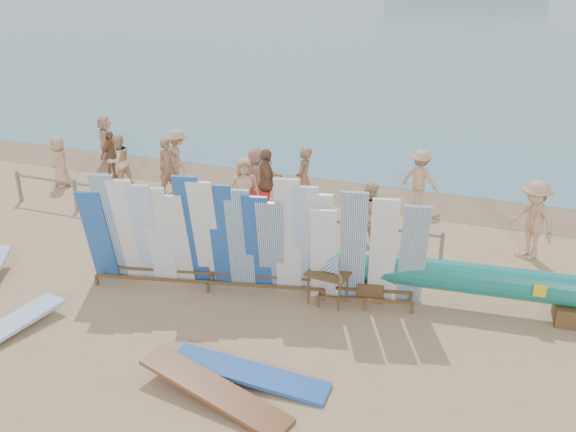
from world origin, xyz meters
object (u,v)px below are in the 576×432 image
at_px(vendor_table, 328,287).
at_px(flat_board_d, 250,379).
at_px(beachgoer_9, 420,179).
at_px(beachgoer_8, 370,213).
at_px(beach_chair_right, 286,218).
at_px(beachgoer_7, 304,179).
at_px(stroller, 277,217).
at_px(beach_chair_left, 258,213).
at_px(beachgoer_6, 244,189).
at_px(beachgoer_11, 106,139).
at_px(beachgoer_extra_0, 533,220).
at_px(outrigger_canoe, 469,280).
at_px(beachgoer_2, 119,161).
at_px(beachgoer_0, 60,161).
at_px(beachgoer_4, 266,183).
at_px(beachgoer_3, 178,157).
at_px(beachgoer_1, 168,167).
at_px(flat_board_c, 215,400).
at_px(side_surfboard_rack, 368,254).
at_px(beachgoer_extra_1, 111,155).
at_px(beachgoer_5, 256,175).
at_px(main_surfboard_rack, 208,237).

xyz_separation_m(vendor_table, flat_board_d, (-0.44, -2.86, -0.36)).
distance_m(beachgoer_9, beachgoer_8, 2.91).
xyz_separation_m(beach_chair_right, beachgoer_7, (0.01, 1.29, 0.66)).
xyz_separation_m(beach_chair_right, stroller, (-0.12, -0.38, 0.17)).
bearing_deg(beach_chair_left, beachgoer_9, 38.06).
bearing_deg(beachgoer_6, beach_chair_right, -36.06).
height_order(beachgoer_11, beachgoer_extra_0, beachgoer_extra_0).
xyz_separation_m(outrigger_canoe, beachgoer_7, (-4.82, 3.82, 0.28)).
distance_m(beach_chair_left, beachgoer_2, 5.24).
bearing_deg(beachgoer_9, outrigger_canoe, 125.83).
bearing_deg(beachgoer_0, beachgoer_4, 27.47).
xyz_separation_m(beachgoer_2, beachgoer_3, (1.55, 0.88, 0.04)).
bearing_deg(beach_chair_right, beachgoer_1, 153.39).
height_order(beachgoer_9, beachgoer_6, beachgoer_6).
height_order(flat_board_d, beachgoer_3, beachgoer_3).
bearing_deg(beachgoer_6, flat_board_c, -101.35).
height_order(outrigger_canoe, beachgoer_6, beachgoer_6).
bearing_deg(beachgoer_1, stroller, -80.72).
distance_m(side_surfboard_rack, beachgoer_8, 3.11).
bearing_deg(flat_board_c, beachgoer_7, 21.93).
xyz_separation_m(beach_chair_left, beachgoer_11, (-7.04, 3.01, 0.60)).
relative_size(beach_chair_right, beachgoer_1, 0.50).
bearing_deg(beachgoer_2, side_surfboard_rack, 85.69).
distance_m(beachgoer_extra_1, beachgoer_0, 1.55).
bearing_deg(beach_chair_left, side_surfboard_rack, -36.78).
xyz_separation_m(flat_board_d, beachgoer_extra_0, (4.19, 6.57, 0.94)).
xyz_separation_m(beachgoer_4, beachgoer_7, (0.81, 0.71, -0.03)).
distance_m(flat_board_d, beachgoer_0, 11.59).
distance_m(flat_board_c, beachgoer_6, 7.47).
distance_m(outrigger_canoe, beachgoer_6, 6.60).
bearing_deg(side_surfboard_rack, beach_chair_right, 120.00).
bearing_deg(beachgoer_extra_1, beachgoer_5, -90.99).
relative_size(beachgoer_8, beachgoer_11, 0.94).
relative_size(beachgoer_11, beachgoer_1, 0.97).
xyz_separation_m(beach_chair_left, stroller, (0.72, -0.46, 0.19)).
relative_size(main_surfboard_rack, beachgoer_6, 2.99).
relative_size(flat_board_d, beachgoer_2, 1.64).
bearing_deg(beachgoer_2, beachgoer_1, 108.90).
xyz_separation_m(side_surfboard_rack, flat_board_d, (-1.19, -3.03, -1.15)).
xyz_separation_m(flat_board_d, beachgoer_11, (-9.63, 9.25, 0.83)).
xyz_separation_m(beach_chair_right, beachgoer_extra_0, (5.93, 0.40, 0.70)).
bearing_deg(beachgoer_3, beach_chair_right, -158.62).
relative_size(flat_board_d, beachgoer_5, 1.65).
relative_size(beachgoer_extra_1, beachgoer_4, 0.83).
distance_m(beachgoer_9, beachgoer_7, 3.27).
bearing_deg(flat_board_c, beach_chair_left, 30.25).
height_order(flat_board_c, beachgoer_8, beachgoer_8).
distance_m(beachgoer_extra_0, beachgoer_2, 11.89).
bearing_deg(beachgoer_4, beachgoer_9, -93.48).
bearing_deg(beachgoer_extra_0, beachgoer_3, -145.75).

